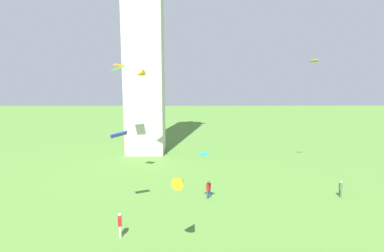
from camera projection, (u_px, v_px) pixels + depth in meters
name	position (u px, v px, depth m)	size (l,w,h in m)	color
person_0	(120.00, 223.00, 22.91)	(0.38, 0.55, 1.82)	silver
person_1	(341.00, 188.00, 30.46)	(0.30, 0.51, 1.65)	#51754C
person_3	(209.00, 188.00, 30.18)	(0.48, 0.53, 1.76)	#235693
kite_flying_0	(181.00, 181.00, 20.28)	(1.19, 1.39, 0.84)	gold
kite_flying_1	(119.00, 134.00, 26.24)	(1.51, 1.31, 0.78)	#2D37EF
kite_flying_2	(118.00, 69.00, 32.29)	(1.42, 1.36, 0.57)	#54EC08
kite_flying_3	(314.00, 61.00, 37.36)	(0.94, 0.72, 0.37)	#B58808
kite_flying_4	(140.00, 74.00, 37.74)	(1.37, 1.00, 1.05)	#BF890A
kite_flying_5	(203.00, 154.00, 27.45)	(1.10, 1.16, 0.37)	#17DFB3
kite_flying_6	(119.00, 65.00, 37.97)	(1.43, 1.09, 0.47)	#BA6915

